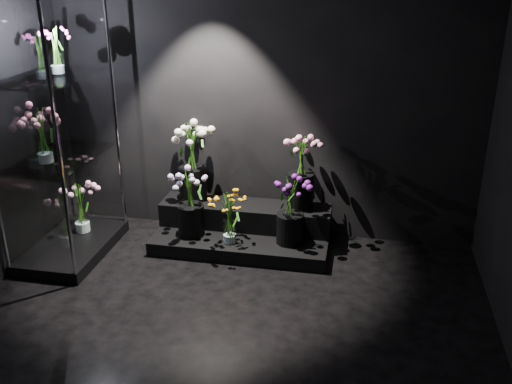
# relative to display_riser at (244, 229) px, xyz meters

# --- Properties ---
(floor) EXTENTS (4.00, 4.00, 0.00)m
(floor) POSITION_rel_display_riser_xyz_m (0.13, -1.68, -0.15)
(floor) COLOR black
(floor) RESTS_ON ground
(wall_back) EXTENTS (4.00, 0.00, 4.00)m
(wall_back) POSITION_rel_display_riser_xyz_m (0.13, 0.32, 1.25)
(wall_back) COLOR black
(wall_back) RESTS_ON floor
(display_riser) EXTENTS (1.63, 0.72, 0.36)m
(display_riser) POSITION_rel_display_riser_xyz_m (0.00, 0.00, 0.00)
(display_riser) COLOR black
(display_riser) RESTS_ON floor
(display_case) EXTENTS (0.65, 1.09, 2.39)m
(display_case) POSITION_rel_display_riser_xyz_m (-1.52, -0.48, 1.04)
(display_case) COLOR black
(display_case) RESTS_ON floor
(bouquet_orange_bells) EXTENTS (0.36, 0.36, 0.48)m
(bouquet_orange_bells) POSITION_rel_display_riser_xyz_m (-0.07, -0.27, 0.24)
(bouquet_orange_bells) COLOR white
(bouquet_orange_bells) RESTS_ON display_riser
(bouquet_lilac) EXTENTS (0.40, 0.40, 0.63)m
(bouquet_lilac) POSITION_rel_display_riser_xyz_m (-0.46, -0.18, 0.34)
(bouquet_lilac) COLOR black
(bouquet_lilac) RESTS_ON display_riser
(bouquet_purple) EXTENTS (0.36, 0.36, 0.63)m
(bouquet_purple) POSITION_rel_display_riser_xyz_m (0.46, -0.16, 0.32)
(bouquet_purple) COLOR black
(bouquet_purple) RESTS_ON display_riser
(bouquet_cream_roses) EXTENTS (0.47, 0.47, 0.76)m
(bouquet_cream_roses) POSITION_rel_display_riser_xyz_m (-0.52, 0.14, 0.65)
(bouquet_cream_roses) COLOR black
(bouquet_cream_roses) RESTS_ON display_riser
(bouquet_pink_roses) EXTENTS (0.48, 0.48, 0.71)m
(bouquet_pink_roses) POSITION_rel_display_riser_xyz_m (0.52, 0.12, 0.63)
(bouquet_pink_roses) COLOR black
(bouquet_pink_roses) RESTS_ON display_riser
(bouquet_case_pink) EXTENTS (0.37, 0.37, 0.46)m
(bouquet_case_pink) POSITION_rel_display_riser_xyz_m (-1.57, -0.62, 1.02)
(bouquet_case_pink) COLOR white
(bouquet_case_pink) RESTS_ON display_case
(bouquet_case_magenta) EXTENTS (0.21, 0.21, 0.39)m
(bouquet_case_magenta) POSITION_rel_display_riser_xyz_m (-1.50, -0.36, 1.68)
(bouquet_case_magenta) COLOR white
(bouquet_case_magenta) RESTS_ON display_case
(bouquet_case_base_pink) EXTENTS (0.35, 0.35, 0.51)m
(bouquet_case_base_pink) POSITION_rel_display_riser_xyz_m (-1.52, -0.26, 0.23)
(bouquet_case_base_pink) COLOR white
(bouquet_case_base_pink) RESTS_ON display_case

